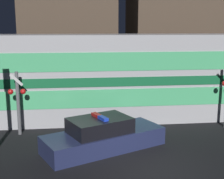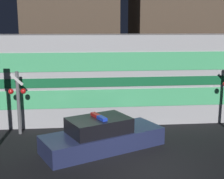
% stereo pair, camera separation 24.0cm
% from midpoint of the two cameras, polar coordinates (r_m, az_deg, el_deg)
% --- Properties ---
extents(ground_plane, '(120.00, 120.00, 0.00)m').
position_cam_midpoint_polar(ground_plane, '(11.08, 6.78, -14.80)').
color(ground_plane, black).
extents(train, '(17.18, 2.87, 4.49)m').
position_cam_midpoint_polar(train, '(16.53, 0.67, 2.27)').
color(train, silver).
rests_on(train, ground_plane).
extents(police_car, '(5.22, 3.67, 1.44)m').
position_cam_midpoint_polar(police_car, '(12.71, -2.20, -8.55)').
color(police_car, navy).
rests_on(police_car, ground_plane).
extents(crossing_signal_far, '(0.79, 0.35, 2.92)m').
position_cam_midpoint_polar(crossing_signal_far, '(14.68, -17.30, -1.78)').
color(crossing_signal_far, slate).
rests_on(crossing_signal_far, ground_plane).
extents(building_left, '(6.88, 6.65, 9.24)m').
position_cam_midpoint_polar(building_left, '(25.13, -8.11, 10.76)').
color(building_left, brown).
rests_on(building_left, ground_plane).
extents(building_center, '(7.91, 5.49, 9.87)m').
position_cam_midpoint_polar(building_center, '(25.37, 12.23, 11.33)').
color(building_center, brown).
rests_on(building_center, ground_plane).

